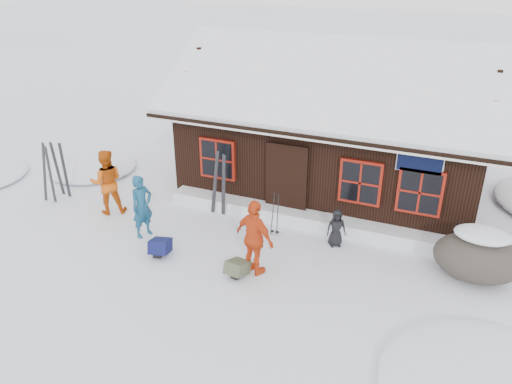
# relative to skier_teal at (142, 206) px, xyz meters

# --- Properties ---
(ground) EXTENTS (120.00, 120.00, 0.00)m
(ground) POSITION_rel_skier_teal_xyz_m (2.01, -0.14, -0.80)
(ground) COLOR white
(ground) RESTS_ON ground
(mountain_hut) EXTENTS (8.90, 6.09, 4.42)m
(mountain_hut) POSITION_rel_skier_teal_xyz_m (3.51, 4.84, 0.77)
(mountain_hut) COLOR black
(mountain_hut) RESTS_ON ground
(snow_drift) EXTENTS (7.60, 0.60, 0.35)m
(snow_drift) POSITION_rel_skier_teal_xyz_m (3.51, 2.11, -0.63)
(snow_drift) COLOR white
(snow_drift) RESTS_ON ground
(snow_mounds) EXTENTS (20.60, 13.20, 0.48)m
(snow_mounds) POSITION_rel_skier_teal_xyz_m (3.66, 1.73, -0.80)
(snow_mounds) COLOR white
(snow_mounds) RESTS_ON ground
(skier_teal) EXTENTS (0.55, 0.68, 1.61)m
(skier_teal) POSITION_rel_skier_teal_xyz_m (0.00, 0.00, 0.00)
(skier_teal) COLOR navy
(skier_teal) RESTS_ON ground
(skier_orange_left) EXTENTS (1.10, 1.06, 1.79)m
(skier_orange_left) POSITION_rel_skier_teal_xyz_m (-1.58, 0.68, 0.09)
(skier_orange_left) COLOR #C8520E
(skier_orange_left) RESTS_ON ground
(skier_orange_right) EXTENTS (1.11, 0.76, 1.75)m
(skier_orange_right) POSITION_rel_skier_teal_xyz_m (3.18, -0.41, 0.07)
(skier_orange_right) COLOR #D94316
(skier_orange_right) RESTS_ON ground
(skier_crouched) EXTENTS (0.55, 0.48, 0.95)m
(skier_crouched) POSITION_rel_skier_teal_xyz_m (4.51, 1.41, -0.33)
(skier_crouched) COLOR black
(skier_crouched) RESTS_ON ground
(boulder) EXTENTS (1.82, 1.37, 1.07)m
(boulder) POSITION_rel_skier_teal_xyz_m (7.63, 1.29, -0.26)
(boulder) COLOR #464038
(boulder) RESTS_ON ground
(ski_pair_left) EXTENTS (0.62, 0.24, 1.81)m
(ski_pair_left) POSITION_rel_skier_teal_xyz_m (-3.49, 0.53, 0.05)
(ski_pair_left) COLOR black
(ski_pair_left) RESTS_ON ground
(ski_pair_mid) EXTENTS (0.47, 0.08, 1.66)m
(ski_pair_mid) POSITION_rel_skier_teal_xyz_m (-3.49, 1.03, -0.02)
(ski_pair_mid) COLOR black
(ski_pair_mid) RESTS_ON ground
(ski_pair_right) EXTENTS (0.58, 0.23, 1.85)m
(ski_pair_right) POSITION_rel_skier_teal_xyz_m (1.23, 1.75, 0.07)
(ski_pair_right) COLOR black
(ski_pair_right) RESTS_ON ground
(ski_poles) EXTENTS (0.22, 0.11, 1.21)m
(ski_poles) POSITION_rel_skier_teal_xyz_m (2.98, 1.31, -0.24)
(ski_poles) COLOR black
(ski_poles) RESTS_ON ground
(backpack_blue) EXTENTS (0.57, 0.66, 0.31)m
(backpack_blue) POSITION_rel_skier_teal_xyz_m (0.86, -0.61, -0.65)
(backpack_blue) COLOR #101446
(backpack_blue) RESTS_ON ground
(backpack_olive) EXTENTS (0.45, 0.56, 0.28)m
(backpack_olive) POSITION_rel_skier_teal_xyz_m (2.88, -0.67, -0.66)
(backpack_olive) COLOR #4B5039
(backpack_olive) RESTS_ON ground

